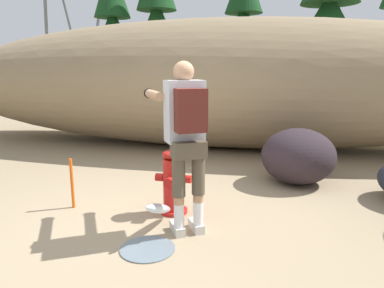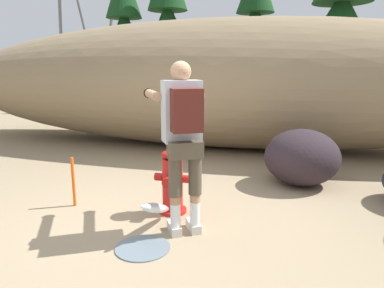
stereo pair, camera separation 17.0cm
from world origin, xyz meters
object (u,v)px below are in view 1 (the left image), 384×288
at_px(fire_hydrant, 173,182).
at_px(utility_worker, 185,127).
at_px(boulder_mid, 298,156).
at_px(survey_stake, 72,183).

height_order(fire_hydrant, utility_worker, utility_worker).
xyz_separation_m(fire_hydrant, utility_worker, (0.24, -0.40, 0.71)).
bearing_deg(utility_worker, boulder_mid, -64.20).
xyz_separation_m(utility_worker, boulder_mid, (1.21, 1.84, -0.67)).
distance_m(utility_worker, survey_stake, 1.66).
relative_size(fire_hydrant, utility_worker, 0.46).
bearing_deg(survey_stake, utility_worker, -10.58).
xyz_separation_m(fire_hydrant, survey_stake, (-1.20, -0.13, -0.06)).
xyz_separation_m(boulder_mid, survey_stake, (-2.65, -1.57, -0.10)).
height_order(boulder_mid, survey_stake, boulder_mid).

